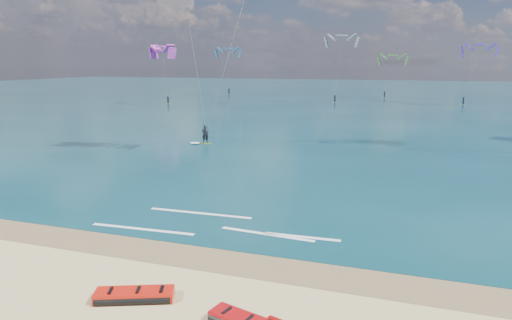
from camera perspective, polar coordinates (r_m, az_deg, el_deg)
The scene contains 7 objects.
ground at distance 54.88m, azimuth 7.60°, elevation 3.57°, with size 320.00×320.00×0.00m, color tan.
wet_sand_strip at distance 20.86m, azimuth -12.63°, elevation -10.95°, with size 320.00×2.40×0.01m, color brown.
sea at distance 118.04m, azimuth 13.62°, elevation 7.90°, with size 320.00×200.00×0.04m, color #0B353D.
packed_kite_left at distance 17.09m, azimuth -14.93°, elevation -16.52°, with size 2.90×1.14×0.42m, color red, non-canonical shape.
kitesurfer_main at distance 41.83m, azimuth -5.80°, elevation 13.82°, with size 10.81×7.86×18.18m.
shoreline_foam at distance 23.09m, azimuth -4.89°, elevation -8.27°, with size 12.24×3.60×0.01m.
distant_kites at distance 92.90m, azimuth 11.77°, elevation 10.35°, with size 77.75×32.58×12.99m.
Camera 1 is at (10.18, -13.32, 8.08)m, focal length 32.00 mm.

